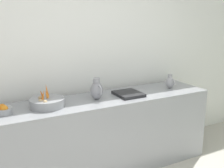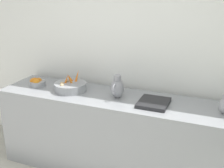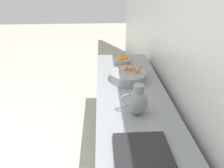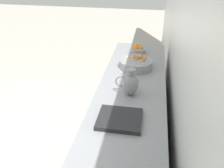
% 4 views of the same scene
% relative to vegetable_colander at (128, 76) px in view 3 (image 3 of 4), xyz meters
% --- Properties ---
extents(prep_counter, '(0.65, 2.82, 0.94)m').
position_rel_vegetable_colander_xyz_m(prep_counter, '(-0.00, 0.63, -0.52)').
color(prep_counter, gray).
rests_on(prep_counter, ground_plane).
extents(vegetable_colander, '(0.37, 0.37, 0.22)m').
position_rel_vegetable_colander_xyz_m(vegetable_colander, '(0.00, 0.00, 0.00)').
color(vegetable_colander, gray).
rests_on(vegetable_colander, prep_counter).
extents(orange_bowl, '(0.19, 0.19, 0.10)m').
position_rel_vegetable_colander_xyz_m(orange_bowl, '(0.02, -0.46, -0.01)').
color(orange_bowl, gray).
rests_on(orange_bowl, prep_counter).
extents(metal_pitcher_tall, '(0.21, 0.15, 0.25)m').
position_rel_vegetable_colander_xyz_m(metal_pitcher_tall, '(0.00, 0.58, 0.06)').
color(metal_pitcher_tall, gray).
rests_on(metal_pitcher_tall, prep_counter).
extents(counter_sink_basin, '(0.34, 0.30, 0.04)m').
position_rel_vegetable_colander_xyz_m(counter_sink_basin, '(0.04, 0.99, -0.03)').
color(counter_sink_basin, '#232326').
rests_on(counter_sink_basin, prep_counter).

